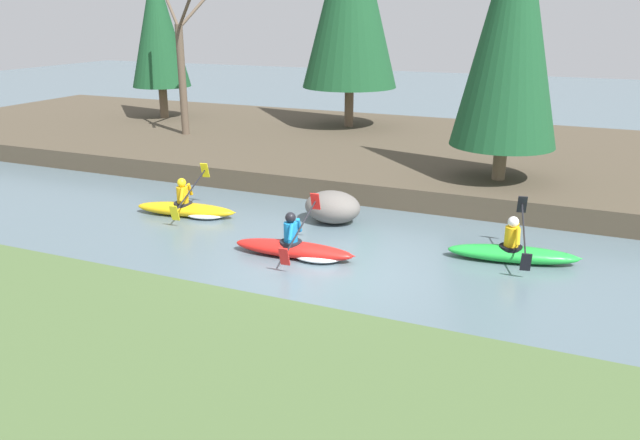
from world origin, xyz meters
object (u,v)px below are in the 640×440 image
Objects in this scene: kayaker_lead at (514,252)px; boulder_midstream at (333,207)px; kayaker_trailing at (189,209)px; kayaker_middle at (298,249)px.

kayaker_lead reaches higher than boulder_midstream.
kayaker_trailing is at bearing -164.61° from boulder_midstream.
kayaker_lead and kayaker_middle have the same top height.
kayaker_lead is at bearing -8.74° from kayaker_trailing.
kayaker_lead is 4.59m from kayaker_middle.
boulder_midstream is (-4.53, 0.91, 0.18)m from kayaker_lead.
kayaker_middle is 4.11m from kayaker_trailing.
boulder_midstream is (3.61, 0.99, 0.21)m from kayaker_trailing.
boulder_midstream is at bearing 158.54° from kayaker_lead.
kayaker_middle is (-4.31, -1.58, -0.02)m from kayaker_lead.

